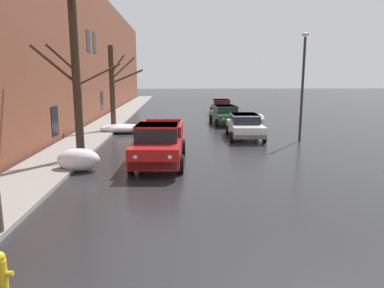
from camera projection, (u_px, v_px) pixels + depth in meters
left_sidewalk_slab at (97, 131)px, 23.21m from camera, size 2.44×80.00×0.14m
brick_townhouse_facade at (65, 45)px, 22.11m from camera, size 0.63×80.00×11.05m
snow_bank_mid_block_left at (79, 160)px, 13.73m from camera, size 1.62×0.94×0.89m
snow_bank_near_corner_right at (246, 117)px, 29.36m from camera, size 2.05×0.95×0.63m
snow_bank_along_right_kerb at (123, 129)px, 23.01m from camera, size 2.92×1.35×0.57m
snow_bank_far_right_pile at (254, 118)px, 28.21m from camera, size 1.66×1.41×0.74m
bare_tree_second_along_sidewalk at (76, 75)px, 14.81m from camera, size 3.39×2.93×7.54m
bare_tree_mid_block at (114, 87)px, 23.38m from camera, size 2.16×2.71×5.58m
pickup_truck_red_approaching_near_lane at (159, 143)px, 14.80m from camera, size 2.30×5.49×1.76m
sedan_white_parked_kerbside_close at (245, 125)px, 21.03m from camera, size 2.16×4.35×1.42m
sedan_green_parked_kerbside_mid at (225, 114)px, 27.01m from camera, size 2.22×4.38×1.42m
sedan_red_parked_far_down_block at (221, 107)px, 34.04m from camera, size 2.08×4.17×1.42m
fire_hydrant at (0, 271)px, 6.06m from camera, size 0.42×0.22×0.71m
street_lamp_post at (303, 82)px, 19.59m from camera, size 0.44×0.24×5.95m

